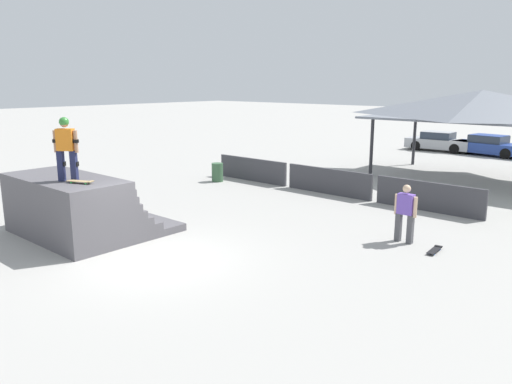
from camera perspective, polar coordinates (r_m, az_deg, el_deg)
name	(u,v)px	position (r m, az deg, el deg)	size (l,w,h in m)	color
ground_plane	(155,259)	(13.28, -11.50, -7.56)	(160.00, 160.00, 0.00)	#A3A09B
quarter_pipe_ramp	(77,209)	(15.77, -19.79, -1.84)	(4.19, 3.72, 1.80)	#565459
skater_on_deck	(66,145)	(14.65, -20.91, 5.08)	(0.70, 0.58, 1.76)	#1E2347
skateboard_on_deck	(81,181)	(14.31, -19.38, 1.16)	(0.78, 0.48, 0.09)	green
bystander_walking	(405,211)	(14.72, 16.70, -2.05)	(0.67, 0.23, 1.68)	#4C4C51
skateboard_on_ground	(435,250)	(14.39, 19.76, -6.23)	(0.26, 0.79, 0.09)	blue
barrier_fence	(329,181)	(20.57, 8.30, 1.22)	(12.36, 0.12, 1.05)	#3D3D42
pavilion_shelter	(481,105)	(25.12, 24.37, 9.01)	(9.71, 5.62, 4.14)	#2D2D33
trash_bin	(217,172)	(23.03, -4.43, 2.26)	(0.52, 0.52, 0.85)	#385B3D
parked_car_silver	(439,142)	(35.49, 20.18, 5.41)	(4.22, 1.84, 1.27)	#A8AAAF
parked_car_blue	(489,146)	(34.45, 25.11, 4.81)	(4.59, 2.29, 1.27)	navy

